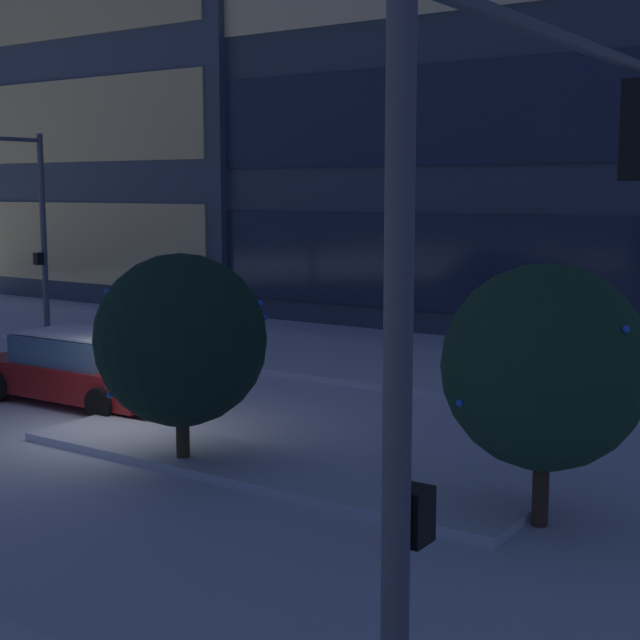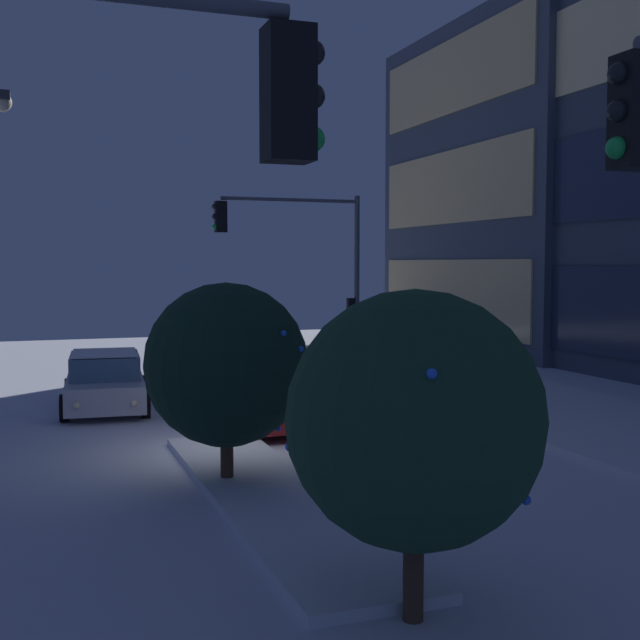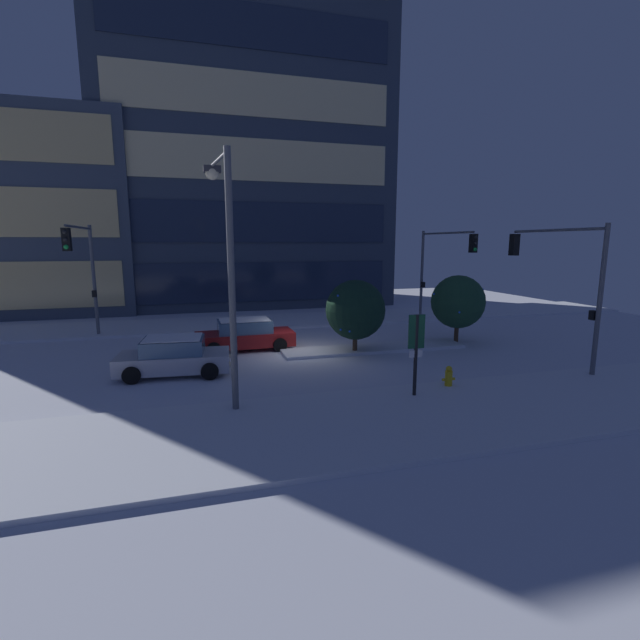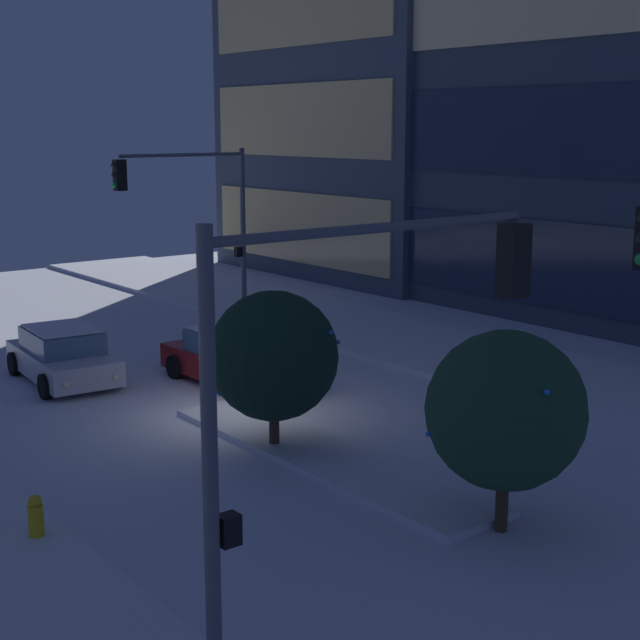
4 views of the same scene
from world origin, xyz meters
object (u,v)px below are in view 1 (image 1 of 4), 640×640
traffic_light_corner_near_right (532,240)px  decorated_tree_median (545,367)px  decorated_tree_left_of_median (181,340)px  car_far (80,369)px

traffic_light_corner_near_right → decorated_tree_median: traffic_light_corner_near_right is taller
decorated_tree_median → traffic_light_corner_near_right: bearing=-70.9°
traffic_light_corner_near_right → decorated_tree_left_of_median: (-7.42, 4.04, -2.00)m
car_far → decorated_tree_left_of_median: (4.88, -2.17, 1.35)m
car_far → decorated_tree_median: decorated_tree_median is taller
decorated_tree_median → decorated_tree_left_of_median: bearing=-173.7°
car_far → traffic_light_corner_near_right: (12.29, -6.21, 3.34)m
decorated_tree_median → decorated_tree_left_of_median: size_ratio=1.02×
car_far → traffic_light_corner_near_right: size_ratio=0.82×
traffic_light_corner_near_right → decorated_tree_median: size_ratio=1.66×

